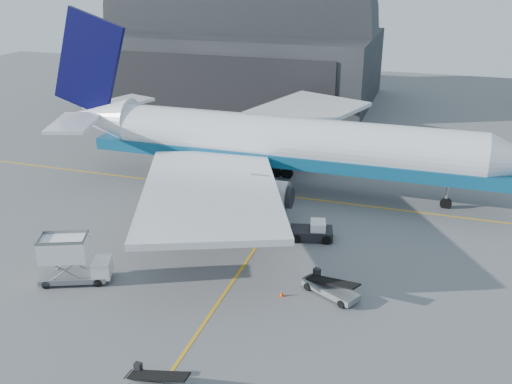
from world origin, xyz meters
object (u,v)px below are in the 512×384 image
(pushback_tug, at_px, (313,232))
(belt_loader_a, at_px, (157,383))
(airliner, at_px, (273,142))
(catering_truck, at_px, (72,260))
(belt_loader_b, at_px, (330,288))

(pushback_tug, bearing_deg, belt_loader_a, -114.44)
(pushback_tug, relative_size, belt_loader_a, 1.01)
(airliner, distance_m, catering_truck, 26.68)
(catering_truck, bearing_deg, pushback_tug, 16.69)
(pushback_tug, relative_size, belt_loader_b, 0.89)
(airliner, distance_m, belt_loader_a, 34.34)
(airliner, height_order, belt_loader_a, airliner)
(belt_loader_a, height_order, belt_loader_b, belt_loader_b)
(catering_truck, height_order, belt_loader_b, catering_truck)
(airliner, bearing_deg, belt_loader_a, -85.75)
(belt_loader_b, bearing_deg, belt_loader_a, -91.74)
(pushback_tug, distance_m, belt_loader_a, 23.14)
(catering_truck, relative_size, belt_loader_b, 1.23)
(pushback_tug, xyz_separation_m, belt_loader_a, (-4.59, -22.68, -0.19))
(airliner, distance_m, belt_loader_b, 23.32)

